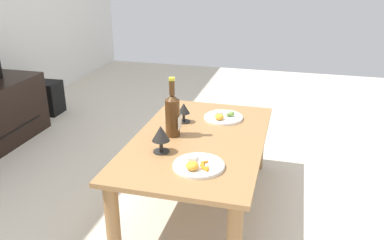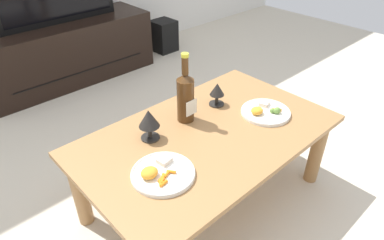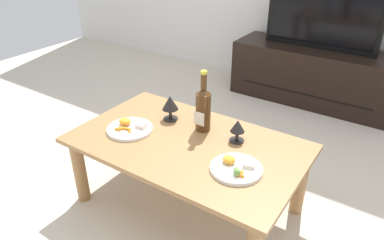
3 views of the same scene
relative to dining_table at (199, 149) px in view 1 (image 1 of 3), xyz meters
name	(u,v)px [view 1 (image 1 of 3)]	position (x,y,z in m)	size (l,w,h in m)	color
ground_plane	(198,203)	(0.00, 0.00, -0.35)	(6.40, 6.40, 0.00)	beige
dining_table	(199,149)	(0.00, 0.00, 0.00)	(1.18, 0.71, 0.42)	#9E7042
floor_speaker	(49,98)	(1.10, 1.71, -0.20)	(0.21, 0.21, 0.30)	black
wine_bottle	(172,114)	(0.00, 0.15, 0.20)	(0.08, 0.08, 0.34)	#4C2D14
goblet_left	(161,135)	(-0.21, 0.15, 0.17)	(0.09, 0.09, 0.14)	black
goblet_right	(184,110)	(0.21, 0.15, 0.15)	(0.08, 0.08, 0.12)	black
dinner_plate_left	(198,165)	(-0.33, -0.08, 0.08)	(0.25, 0.25, 0.05)	white
dinner_plate_right	(223,117)	(0.32, -0.08, 0.08)	(0.24, 0.24, 0.05)	white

